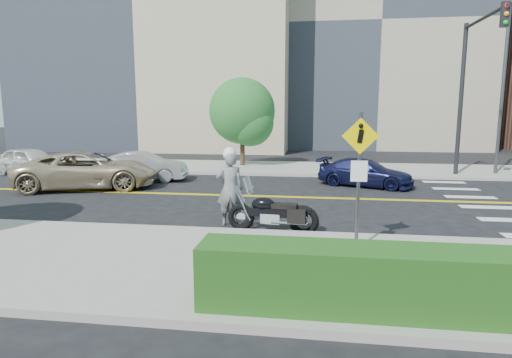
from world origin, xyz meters
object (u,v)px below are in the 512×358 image
object	(u,v)px
motorcycle	(273,205)
parked_car_blue	(365,173)
motorcyclist	(230,187)
parked_car_silver	(142,166)
suv	(88,170)
pedestrian_sign	(359,168)
parked_car_white	(30,161)

from	to	relation	value
motorcycle	parked_car_blue	xyz separation A→B (m)	(3.20, 7.40, -0.14)
motorcyclist	parked_car_silver	distance (m)	8.87
motorcyclist	suv	world-z (taller)	motorcyclist
pedestrian_sign	motorcycle	world-z (taller)	pedestrian_sign
motorcycle	parked_car_silver	size ratio (longest dim) A/B	0.59
pedestrian_sign	motorcycle	bearing A→B (deg)	139.81
pedestrian_sign	motorcycle	distance (m)	2.93
parked_car_white	suv	bearing A→B (deg)	-111.86
motorcyclist	suv	xyz separation A→B (m)	(-6.94, 4.79, -0.33)
parked_car_white	parked_car_blue	size ratio (longest dim) A/B	1.01
pedestrian_sign	parked_car_blue	bearing A→B (deg)	82.68
pedestrian_sign	parked_car_silver	bearing A→B (deg)	133.87
suv	parked_car_blue	world-z (taller)	suv
suv	parked_car_white	distance (m)	5.87
parked_car_white	parked_car_blue	distance (m)	16.31
suv	parked_car_blue	size ratio (longest dim) A/B	1.38
motorcycle	parked_car_white	xyz separation A→B (m)	(-13.08, 8.47, -0.04)
parked_car_silver	parked_car_blue	bearing A→B (deg)	-98.47
suv	parked_car_blue	distance (m)	11.59
motorcycle	parked_car_blue	size ratio (longest dim) A/B	0.60
pedestrian_sign	parked_car_silver	distance (m)	12.71
suv	parked_car_white	bearing A→B (deg)	38.90
parked_car_white	parked_car_silver	size ratio (longest dim) A/B	1.00
parked_car_white	motorcycle	bearing A→B (deg)	-111.29
motorcyclist	parked_car_white	size ratio (longest dim) A/B	0.55
parked_car_silver	suv	bearing A→B (deg)	137.65
motorcyclist	parked_car_white	bearing A→B (deg)	-46.46
pedestrian_sign	motorcyclist	xyz separation A→B (m)	(-3.27, 2.16, -0.87)
suv	pedestrian_sign	bearing A→B (deg)	-141.82
motorcycle	suv	distance (m)	9.72
pedestrian_sign	motorcycle	size ratio (longest dim) A/B	1.26
pedestrian_sign	parked_car_silver	world-z (taller)	pedestrian_sign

